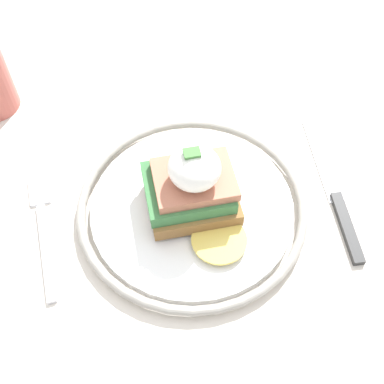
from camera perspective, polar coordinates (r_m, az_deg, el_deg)
The scene contains 5 objects.
dining_table at distance 0.63m, azimuth -2.02°, elevation -10.49°, with size 0.95×0.79×0.77m.
plate at distance 0.52m, azimuth -0.00°, elevation -1.72°, with size 0.25×0.25×0.02m.
sandwich at distance 0.49m, azimuth 0.05°, elevation 0.71°, with size 0.09×0.12×0.09m.
fork at distance 0.54m, azimuth -17.20°, elevation -4.08°, with size 0.03×0.15×0.00m.
knife at distance 0.56m, azimuth 16.67°, elevation -0.49°, with size 0.03×0.20×0.01m.
Camera 1 is at (-0.03, -0.26, 1.22)m, focal length 45.00 mm.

